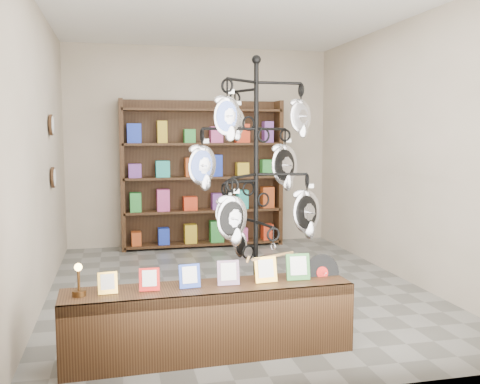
# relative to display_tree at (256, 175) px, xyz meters

# --- Properties ---
(ground) EXTENTS (5.00, 5.00, 0.00)m
(ground) POSITION_rel_display_tree_xyz_m (0.12, 1.31, -1.35)
(ground) COLOR slate
(ground) RESTS_ON ground
(room_envelope) EXTENTS (5.00, 5.00, 5.00)m
(room_envelope) POSITION_rel_display_tree_xyz_m (0.12, 1.31, 0.50)
(room_envelope) COLOR beige
(room_envelope) RESTS_ON ground
(display_tree) EXTENTS (1.26, 1.26, 2.34)m
(display_tree) POSITION_rel_display_tree_xyz_m (0.00, 0.00, 0.00)
(display_tree) COLOR black
(display_tree) RESTS_ON ground
(front_shelf) EXTENTS (2.21, 0.52, 0.78)m
(front_shelf) POSITION_rel_display_tree_xyz_m (-0.47, -0.41, -1.08)
(front_shelf) COLOR black
(front_shelf) RESTS_ON ground
(back_shelving) EXTENTS (2.42, 0.36, 2.20)m
(back_shelving) POSITION_rel_display_tree_xyz_m (0.12, 3.60, -0.32)
(back_shelving) COLOR black
(back_shelving) RESTS_ON ground
(wall_clocks) EXTENTS (0.03, 0.24, 0.84)m
(wall_clocks) POSITION_rel_display_tree_xyz_m (-1.85, 2.11, 0.15)
(wall_clocks) COLOR black
(wall_clocks) RESTS_ON ground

